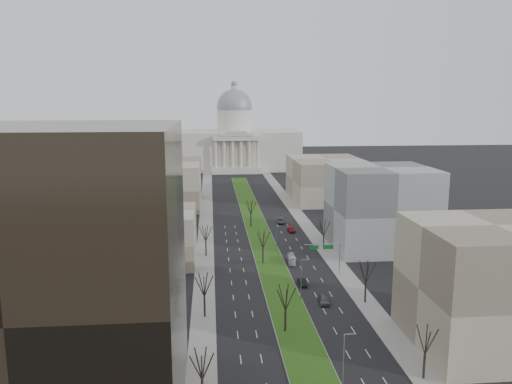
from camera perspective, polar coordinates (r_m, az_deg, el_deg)
ground at (r=173.07m, az=0.07°, el=-3.96°), size 600.00×600.00×0.00m
median at (r=172.07m, az=0.10°, el=-4.01°), size 8.00×222.03×0.20m
sidewalk_left at (r=148.29m, az=-5.82°, el=-6.46°), size 5.00×330.00×0.15m
sidewalk_right at (r=151.90m, az=7.57°, el=-6.09°), size 5.00×330.00×0.15m
capitol at (r=318.00m, az=-2.44°, el=5.61°), size 80.00×46.00×55.00m
building_glass_tower at (r=72.15m, az=-22.55°, el=-9.01°), size 34.00×30.00×40.00m
building_beige_left at (r=137.86m, az=-12.39°, el=-4.97°), size 26.00×22.00×14.00m
building_tan_right at (r=98.01m, az=25.17°, el=-9.67°), size 26.00×24.00×22.00m
building_grey_right at (r=150.70m, az=14.07°, el=-1.77°), size 28.00×26.00×24.00m
building_far_left at (r=210.60m, az=-10.48°, el=0.96°), size 30.00×40.00×18.00m
building_far_right at (r=220.49m, az=8.07°, el=1.45°), size 30.00×40.00×18.00m
tree_left_near at (r=74.46m, az=-6.20°, el=-18.92°), size 5.10×5.10×9.18m
tree_left_mid at (r=101.54m, az=-5.95°, el=-10.41°), size 5.40×5.40×9.72m
tree_left_far at (r=139.69m, az=-5.77°, el=-4.63°), size 5.28×5.28×9.50m
tree_right_near at (r=84.50m, az=18.84°, el=-15.64°), size 5.16×5.16×9.29m
tree_right_mid at (r=110.19m, az=12.48°, el=-8.82°), size 5.52×5.52×9.94m
tree_right_far at (r=147.31m, az=7.78°, el=-4.01°), size 5.04×5.04×9.07m
tree_median_a at (r=95.05m, az=3.40°, el=-11.86°), size 5.40×5.40×9.72m
tree_median_b at (r=132.62m, az=0.81°, el=-5.33°), size 5.40×5.40×9.72m
tree_median_c at (r=171.29m, az=-0.60°, el=-1.71°), size 5.40×5.40×9.72m
streetlamp_median_a at (r=79.44m, az=10.00°, el=-18.50°), size 1.90×0.20×9.16m
streetlamp_median_b at (r=110.54m, az=5.21°, el=-9.84°), size 1.90×0.20×9.16m
streetlamp_median_c at (r=148.23m, az=2.42°, el=-4.52°), size 1.90×0.20×9.16m
mast_arm_signs at (r=126.01m, az=8.36°, el=-6.72°), size 9.12×0.24×8.09m
car_grey_near at (r=110.68m, az=7.78°, el=-12.07°), size 2.41×5.09×1.68m
car_black at (r=120.19m, az=5.30°, el=-10.19°), size 1.68×4.76×1.56m
car_red at (r=166.61m, az=4.04°, el=-4.28°), size 2.36×5.42×1.55m
car_grey_far at (r=177.71m, az=2.81°, el=-3.34°), size 2.54×5.41×1.50m
box_van at (r=135.62m, az=4.07°, el=-7.64°), size 2.36×7.39×2.02m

